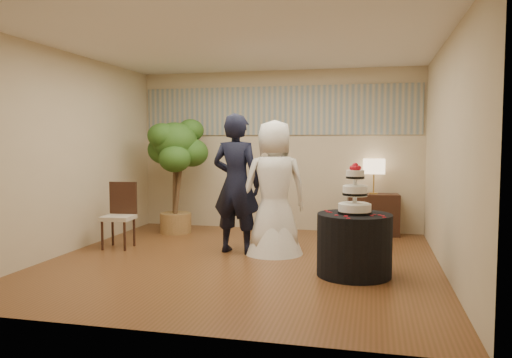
% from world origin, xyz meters
% --- Properties ---
extents(floor, '(5.00, 5.00, 0.00)m').
position_xyz_m(floor, '(0.00, 0.00, 0.00)').
color(floor, brown).
rests_on(floor, ground).
extents(ceiling, '(5.00, 5.00, 0.00)m').
position_xyz_m(ceiling, '(0.00, 0.00, 2.80)').
color(ceiling, white).
rests_on(ceiling, wall_back).
extents(wall_back, '(5.00, 0.06, 2.80)m').
position_xyz_m(wall_back, '(0.00, 2.50, 1.40)').
color(wall_back, beige).
rests_on(wall_back, ground).
extents(wall_front, '(5.00, 0.06, 2.80)m').
position_xyz_m(wall_front, '(0.00, -2.50, 1.40)').
color(wall_front, beige).
rests_on(wall_front, ground).
extents(wall_left, '(0.06, 5.00, 2.80)m').
position_xyz_m(wall_left, '(-2.50, 0.00, 1.40)').
color(wall_left, beige).
rests_on(wall_left, ground).
extents(wall_right, '(0.06, 5.00, 2.80)m').
position_xyz_m(wall_right, '(2.50, 0.00, 1.40)').
color(wall_right, beige).
rests_on(wall_right, ground).
extents(mural_border, '(4.90, 0.02, 0.85)m').
position_xyz_m(mural_border, '(0.00, 2.48, 2.10)').
color(mural_border, '#96988D').
rests_on(mural_border, wall_back).
extents(groom, '(0.78, 0.58, 1.94)m').
position_xyz_m(groom, '(-0.20, 0.48, 0.97)').
color(groom, black).
rests_on(groom, floor).
extents(bride, '(1.16, 1.11, 1.85)m').
position_xyz_m(bride, '(0.32, 0.55, 0.93)').
color(bride, white).
rests_on(bride, floor).
extents(cake_table, '(1.13, 1.13, 0.73)m').
position_xyz_m(cake_table, '(1.45, -0.37, 0.36)').
color(cake_table, black).
rests_on(cake_table, floor).
extents(wedding_cake, '(0.39, 0.39, 0.59)m').
position_xyz_m(wedding_cake, '(1.45, -0.37, 1.02)').
color(wedding_cake, white).
rests_on(wedding_cake, cake_table).
extents(console, '(0.86, 0.45, 0.69)m').
position_xyz_m(console, '(1.67, 2.26, 0.35)').
color(console, black).
rests_on(console, floor).
extents(table_lamp, '(0.35, 0.35, 0.58)m').
position_xyz_m(table_lamp, '(1.67, 2.26, 0.98)').
color(table_lamp, beige).
rests_on(table_lamp, console).
extents(ficus_tree, '(1.15, 1.15, 1.99)m').
position_xyz_m(ficus_tree, '(-1.62, 1.72, 0.99)').
color(ficus_tree, '#2D571B').
rests_on(ficus_tree, floor).
extents(side_chair, '(0.47, 0.49, 0.96)m').
position_xyz_m(side_chair, '(-1.96, 0.37, 0.48)').
color(side_chair, black).
rests_on(side_chair, floor).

